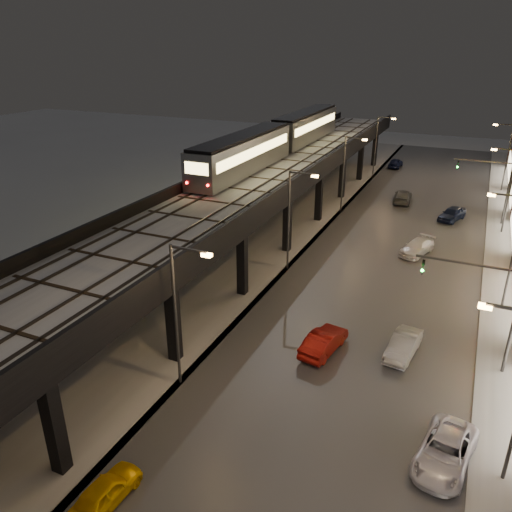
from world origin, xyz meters
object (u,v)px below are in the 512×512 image
at_px(subway_train, 279,138).
at_px(car_mid_dark, 403,197).
at_px(car_far_white, 396,163).
at_px(car_onc_white, 417,248).
at_px(car_taxi, 106,492).
at_px(car_onc_red, 452,214).
at_px(car_near_white, 324,342).
at_px(car_onc_silver, 403,346).
at_px(car_onc_dark, 445,453).

height_order(subway_train, car_mid_dark, subway_train).
relative_size(car_far_white, car_onc_white, 0.94).
bearing_deg(car_taxi, car_onc_red, -99.72).
bearing_deg(car_near_white, car_onc_red, -90.80).
xyz_separation_m(subway_train, car_onc_white, (17.99, -8.69, -7.80)).
relative_size(car_near_white, car_far_white, 1.03).
bearing_deg(car_far_white, car_onc_white, 105.25).
relative_size(car_onc_silver, car_onc_white, 0.91).
relative_size(car_taxi, car_near_white, 0.82).
xyz_separation_m(car_near_white, car_far_white, (-4.91, 55.16, 0.01)).
relative_size(subway_train, car_onc_silver, 8.94).
height_order(subway_train, car_taxi, subway_train).
bearing_deg(car_onc_silver, car_far_white, 107.61).
xyz_separation_m(car_far_white, car_onc_white, (8.21, -35.58, -0.07)).
bearing_deg(car_onc_silver, car_mid_dark, 106.46).
bearing_deg(subway_train, car_far_white, 70.00).
xyz_separation_m(car_taxi, car_onc_red, (10.85, 46.68, 0.14)).
height_order(car_onc_dark, car_onc_red, car_onc_red).
bearing_deg(car_onc_dark, subway_train, 132.55).
distance_m(car_onc_white, car_onc_red, 12.01).
distance_m(subway_train, car_mid_dark, 17.86).
relative_size(car_near_white, car_onc_dark, 0.90).
bearing_deg(car_mid_dark, car_taxi, 81.08).
bearing_deg(car_onc_red, car_onc_silver, -71.83).
height_order(car_taxi, car_onc_silver, car_onc_silver).
xyz_separation_m(subway_train, car_mid_dark, (13.94, 8.04, -7.74)).
relative_size(car_far_white, car_onc_dark, 0.87).
bearing_deg(subway_train, car_onc_silver, -53.63).
distance_m(car_mid_dark, car_onc_red, 8.01).
bearing_deg(car_onc_silver, car_onc_white, 102.20).
distance_m(car_onc_silver, car_onc_white, 17.90).
distance_m(subway_train, car_onc_dark, 42.58).
bearing_deg(car_onc_silver, car_near_white, -152.87).
xyz_separation_m(subway_train, car_onc_silver, (19.53, -26.52, -7.77)).
height_order(car_mid_dark, car_far_white, car_far_white).
relative_size(car_onc_dark, car_onc_red, 1.11).
relative_size(subway_train, car_near_white, 8.47).
bearing_deg(car_onc_red, car_taxi, -83.52).
distance_m(car_far_white, car_onc_dark, 63.32).
xyz_separation_m(car_mid_dark, car_far_white, (-4.16, 18.85, 0.01)).
relative_size(car_taxi, car_mid_dark, 0.72).
bearing_deg(car_onc_dark, car_onc_red, 103.35).
distance_m(car_mid_dark, car_onc_white, 17.21).
height_order(car_onc_silver, car_onc_red, car_onc_red).
bearing_deg(car_onc_red, car_far_white, 133.31).
bearing_deg(subway_train, car_mid_dark, 29.96).
bearing_deg(car_onc_white, car_onc_dark, -61.56).
xyz_separation_m(car_far_white, car_onc_red, (10.47, -23.79, 0.02)).
xyz_separation_m(car_taxi, car_onc_white, (8.59, 34.89, 0.05)).
relative_size(car_far_white, car_onc_silver, 1.03).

